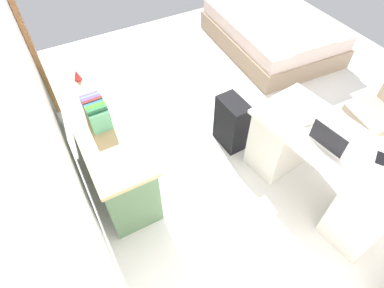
{
  "coord_description": "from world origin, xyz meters",
  "views": [
    {
      "loc": [
        -2.08,
        1.91,
        2.72
      ],
      "look_at": [
        -0.48,
        1.04,
        0.6
      ],
      "focal_mm": 29.66,
      "sensor_mm": 36.0,
      "label": 1
    }
  ],
  "objects": [
    {
      "name": "desk",
      "position": [
        -1.14,
        0.03,
        0.39
      ],
      "size": [
        1.51,
        0.84,
        0.75
      ],
      "color": "silver",
      "rests_on": "ground_plane"
    },
    {
      "name": "wall_back",
      "position": [
        0.0,
        2.06,
        1.41
      ],
      "size": [
        4.45,
        0.1,
        2.82
      ],
      "primitive_type": "cube",
      "color": "white",
      "rests_on": "ground_plane"
    },
    {
      "name": "suitcase_black",
      "position": [
        -0.19,
        0.4,
        0.3
      ],
      "size": [
        0.37,
        0.24,
        0.59
      ],
      "primitive_type": "cube",
      "rotation": [
        0.0,
        0.0,
        0.04
      ],
      "color": "black",
      "rests_on": "ground_plane"
    },
    {
      "name": "cell_phone_near_laptop",
      "position": [
        -1.43,
        -0.14,
        0.75
      ],
      "size": [
        0.13,
        0.15,
        0.01
      ],
      "primitive_type": "cube",
      "rotation": [
        0.0,
        0.0,
        0.55
      ],
      "color": "black",
      "rests_on": "desk"
    },
    {
      "name": "ground_plane",
      "position": [
        0.0,
        0.0,
        0.0
      ],
      "size": [
        5.45,
        5.45,
        0.0
      ],
      "primitive_type": "plane",
      "color": "silver"
    },
    {
      "name": "book_row",
      "position": [
        0.06,
        1.68,
        0.84
      ],
      "size": [
        0.31,
        0.17,
        0.23
      ],
      "color": "#63B786",
      "rests_on": "credenza"
    },
    {
      "name": "figurine_small",
      "position": [
        0.72,
        1.68,
        0.79
      ],
      "size": [
        0.08,
        0.08,
        0.11
      ],
      "primitive_type": "cone",
      "color": "red",
      "rests_on": "credenza"
    },
    {
      "name": "laptop",
      "position": [
        -1.13,
        0.11,
        0.8
      ],
      "size": [
        0.34,
        0.26,
        0.21
      ],
      "color": "silver",
      "rests_on": "desk"
    },
    {
      "name": "credenza",
      "position": [
        0.18,
        1.68,
        0.37
      ],
      "size": [
        1.8,
        0.48,
        0.73
      ],
      "color": "#4C6B47",
      "rests_on": "ground_plane"
    },
    {
      "name": "bed",
      "position": [
        1.15,
        -1.21,
        0.24
      ],
      "size": [
        1.98,
        1.51,
        0.58
      ],
      "color": "gray",
      "rests_on": "ground_plane"
    },
    {
      "name": "office_chair",
      "position": [
        -0.95,
        -0.9,
        0.42
      ],
      "size": [
        0.53,
        0.53,
        0.94
      ],
      "color": "black",
      "rests_on": "ground_plane"
    },
    {
      "name": "door_wooden",
      "position": [
        1.68,
        1.98,
        1.02
      ],
      "size": [
        0.88,
        0.05,
        2.04
      ],
      "primitive_type": "cube",
      "color": "#936038",
      "rests_on": "ground_plane"
    },
    {
      "name": "computer_mouse",
      "position": [
        -0.86,
        0.11,
        0.76
      ],
      "size": [
        0.07,
        0.11,
        0.03
      ],
      "primitive_type": "ellipsoid",
      "rotation": [
        0.0,
        0.0,
        0.13
      ],
      "color": "white",
      "rests_on": "desk"
    }
  ]
}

